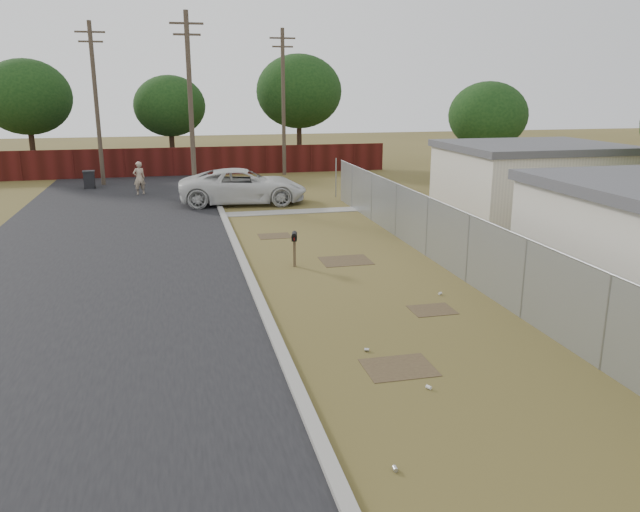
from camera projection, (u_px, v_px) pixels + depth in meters
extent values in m
plane|color=brown|center=(364.00, 289.00, 17.46)|extent=(120.00, 120.00, 0.00)
cube|color=black|center=(109.00, 238.00, 23.32)|extent=(9.00, 60.00, 0.02)
cube|color=gray|center=(230.00, 231.00, 24.30)|extent=(0.25, 60.00, 0.12)
cube|color=gray|center=(289.00, 212.00, 28.27)|extent=(6.20, 1.00, 0.03)
cylinder|color=gray|center=(605.00, 323.00, 12.25)|extent=(0.06, 0.06, 2.00)
cylinder|color=gray|center=(524.00, 279.00, 15.07)|extent=(0.06, 0.06, 2.00)
cylinder|color=gray|center=(468.00, 249.00, 17.89)|extent=(0.06, 0.06, 2.00)
cylinder|color=gray|center=(427.00, 227.00, 20.71)|extent=(0.06, 0.06, 2.00)
cylinder|color=gray|center=(396.00, 210.00, 23.52)|extent=(0.06, 0.06, 2.00)
cylinder|color=gray|center=(372.00, 197.00, 26.34)|extent=(0.06, 0.06, 2.00)
cylinder|color=gray|center=(352.00, 186.00, 29.16)|extent=(0.06, 0.06, 2.00)
cylinder|color=gray|center=(336.00, 178.00, 31.98)|extent=(0.06, 0.06, 2.00)
cylinder|color=gray|center=(455.00, 208.00, 18.56)|extent=(0.04, 26.00, 0.04)
cube|color=gray|center=(453.00, 241.00, 18.83)|extent=(0.01, 26.00, 2.00)
cube|color=black|center=(453.00, 263.00, 19.02)|extent=(0.03, 26.00, 0.60)
cube|color=#43110E|center=(157.00, 162.00, 39.40)|extent=(30.00, 0.12, 1.80)
cylinder|color=#4C4032|center=(191.00, 108.00, 30.44)|extent=(0.24, 0.24, 9.00)
cube|color=#4C4032|center=(186.00, 23.00, 29.42)|extent=(1.60, 0.10, 0.10)
cube|color=#4C4032|center=(187.00, 34.00, 29.55)|extent=(1.30, 0.10, 0.10)
cylinder|color=#4C4032|center=(97.00, 105.00, 34.97)|extent=(0.24, 0.24, 9.00)
cube|color=#4C4032|center=(90.00, 32.00, 33.95)|extent=(1.60, 0.10, 0.10)
cube|color=#4C4032|center=(91.00, 42.00, 34.08)|extent=(1.30, 0.10, 0.10)
cylinder|color=#4C4032|center=(283.00, 103.00, 39.28)|extent=(0.24, 0.24, 9.00)
cube|color=#4C4032|center=(282.00, 38.00, 38.26)|extent=(1.60, 0.10, 0.10)
cube|color=#4C4032|center=(283.00, 47.00, 38.39)|extent=(1.30, 0.10, 0.10)
cube|color=beige|center=(530.00, 182.00, 27.87)|extent=(7.00, 6.00, 2.80)
cube|color=#4A4A4E|center=(533.00, 147.00, 27.47)|extent=(7.28, 6.24, 0.30)
cylinder|color=#301F15|center=(33.00, 147.00, 41.19)|extent=(0.36, 0.36, 3.30)
ellipsoid|color=black|center=(27.00, 97.00, 40.35)|extent=(5.70, 5.70, 4.84)
cylinder|color=#301F15|center=(172.00, 146.00, 44.18)|extent=(0.36, 0.36, 2.86)
ellipsoid|color=black|center=(170.00, 106.00, 43.44)|extent=(4.94, 4.94, 4.20)
cylinder|color=#301F15|center=(299.00, 140.00, 45.14)|extent=(0.36, 0.36, 3.52)
ellipsoid|color=black|center=(299.00, 91.00, 44.24)|extent=(6.08, 6.08, 5.17)
cylinder|color=#301F15|center=(485.00, 160.00, 36.90)|extent=(0.36, 0.36, 2.64)
ellipsoid|color=black|center=(488.00, 115.00, 36.23)|extent=(4.56, 4.56, 3.88)
cube|color=brown|center=(294.00, 252.00, 19.60)|extent=(0.10, 0.10, 0.92)
cube|color=black|center=(294.00, 237.00, 19.48)|extent=(0.26, 0.47, 0.17)
cylinder|color=black|center=(294.00, 235.00, 19.45)|extent=(0.26, 0.47, 0.17)
cube|color=#B10E0C|center=(294.00, 239.00, 19.25)|extent=(0.03, 0.04, 0.09)
imported|color=silver|center=(243.00, 186.00, 30.19)|extent=(6.31, 3.31, 1.69)
imported|color=tan|center=(139.00, 178.00, 32.71)|extent=(0.74, 0.62, 1.74)
cube|color=black|center=(89.00, 180.00, 34.82)|extent=(0.62, 0.62, 0.93)
cube|color=black|center=(88.00, 171.00, 34.69)|extent=(0.68, 0.68, 0.08)
cylinder|color=black|center=(95.00, 187.00, 34.73)|extent=(0.06, 0.20, 0.19)
cylinder|color=beige|center=(429.00, 387.00, 11.69)|extent=(0.11, 0.12, 0.07)
cylinder|color=#ADAEB2|center=(367.00, 350.00, 13.36)|extent=(0.12, 0.10, 0.07)
cylinder|color=beige|center=(440.00, 293.00, 17.01)|extent=(0.12, 0.11, 0.07)
cylinder|color=#ADAEB2|center=(395.00, 469.00, 9.19)|extent=(0.08, 0.10, 0.07)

